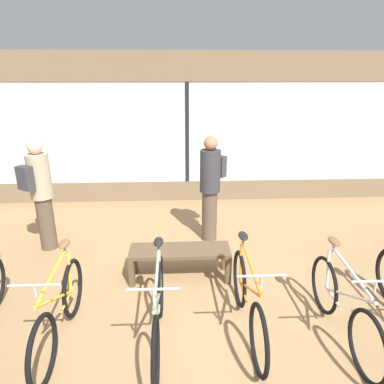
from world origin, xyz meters
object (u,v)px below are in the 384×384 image
Objects in this scene: bicycle_left at (60,311)px; bicycle_center_left at (158,312)px; bicycle_right at (343,307)px; bicycle_center_right at (248,301)px; customer_by_window at (211,185)px; display_bench at (180,254)px; customer_near_rack at (41,192)px.

bicycle_left is 1.05m from bicycle_center_left.
bicycle_center_right is at bearing 171.43° from bicycle_right.
customer_by_window is at bearing 115.98° from bicycle_right.
bicycle_center_right is 1.33m from display_bench.
bicycle_right is (1.98, 0.00, -0.02)m from bicycle_center_left.
customer_near_rack reaches higher than customer_by_window.
bicycle_left is at bearing -67.46° from customer_near_rack.
customer_by_window is at bearing 4.88° from customer_near_rack.
display_bench is (-0.73, 1.10, -0.02)m from bicycle_center_right.
customer_by_window is at bearing 65.74° from display_bench.
customer_near_rack is at bearing 144.58° from bicycle_center_right.
display_bench is 0.77× the size of customer_near_rack.
customer_by_window is (2.71, 0.23, -0.01)m from customer_near_rack.
bicycle_right is 2.14m from display_bench.
bicycle_right is 1.19× the size of display_bench.
bicycle_left reaches higher than display_bench.
bicycle_center_right is 1.03× the size of bicycle_right.
customer_near_rack is at bearing 156.09° from display_bench.
bicycle_left is at bearing -127.67° from customer_by_window.
bicycle_center_left is 0.99× the size of customer_near_rack.
bicycle_center_left is at bearing -48.95° from customer_near_rack.
bicycle_left is at bearing 178.41° from bicycle_right.
bicycle_left is at bearing 175.39° from bicycle_center_left.
bicycle_right is at bearing -8.57° from bicycle_center_right.
bicycle_right reaches higher than bicycle_left.
customer_by_window is at bearing 72.33° from bicycle_center_left.
display_bench is (1.29, 1.17, -0.01)m from bicycle_left.
bicycle_center_right reaches higher than display_bench.
bicycle_center_right is at bearing -56.42° from display_bench.
bicycle_left is 0.93× the size of bicycle_center_left.
bicycle_center_right is at bearing 8.83° from bicycle_center_left.
display_bench is at bearing 79.08° from bicycle_center_left.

